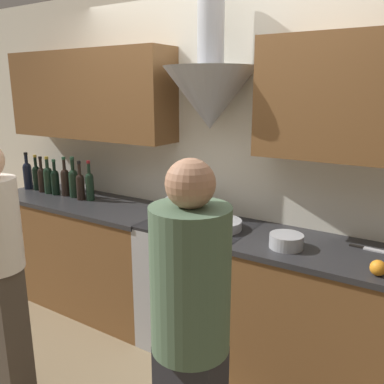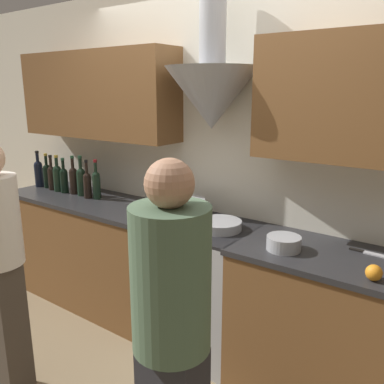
{
  "view_description": "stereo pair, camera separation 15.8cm",
  "coord_description": "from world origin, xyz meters",
  "views": [
    {
      "loc": [
        1.39,
        -1.95,
        1.85
      ],
      "look_at": [
        0.0,
        0.25,
        1.19
      ],
      "focal_mm": 38.0,
      "sensor_mm": 36.0,
      "label": 1
    },
    {
      "loc": [
        1.52,
        -1.86,
        1.85
      ],
      "look_at": [
        0.0,
        0.25,
        1.19
      ],
      "focal_mm": 38.0,
      "sensor_mm": 36.0,
      "label": 2
    }
  ],
  "objects": [
    {
      "name": "wine_bottle_4",
      "position": [
        -1.5,
        0.35,
        1.07
      ],
      "size": [
        0.07,
        0.07,
        0.32
      ],
      "color": "black",
      "rests_on": "counter_left"
    },
    {
      "name": "chefs_knife",
      "position": [
        1.08,
        0.48,
        0.94
      ],
      "size": [
        0.21,
        0.04,
        0.01
      ],
      "rotation": [
        0.0,
        0.0,
        -0.05
      ],
      "color": "silver",
      "rests_on": "counter_right"
    },
    {
      "name": "person_foreground_right",
      "position": [
        0.64,
        -0.78,
        0.9
      ],
      "size": [
        0.31,
        0.31,
        1.62
      ],
      "color": "#28282D",
      "rests_on": "ground_plane"
    },
    {
      "name": "stove_range",
      "position": [
        0.0,
        0.35,
        0.47
      ],
      "size": [
        0.74,
        0.6,
        0.94
      ],
      "color": "#A8AAAF",
      "rests_on": "ground_plane"
    },
    {
      "name": "counter_right",
      "position": [
        1.01,
        0.35,
        0.47
      ],
      "size": [
        1.31,
        0.62,
        0.94
      ],
      "color": "brown",
      "rests_on": "ground_plane"
    },
    {
      "name": "wine_bottle_2",
      "position": [
        -1.68,
        0.35,
        1.07
      ],
      "size": [
        0.07,
        0.07,
        0.32
      ],
      "color": "black",
      "rests_on": "counter_left"
    },
    {
      "name": "counter_left",
      "position": [
        -1.17,
        0.35,
        0.47
      ],
      "size": [
        1.62,
        0.62,
        0.94
      ],
      "color": "brown",
      "rests_on": "ground_plane"
    },
    {
      "name": "wine_bottle_0",
      "position": [
        -1.89,
        0.36,
        1.08
      ],
      "size": [
        0.08,
        0.08,
        0.34
      ],
      "color": "black",
      "rests_on": "counter_left"
    },
    {
      "name": "mixing_bowl",
      "position": [
        0.17,
        0.33,
        0.97
      ],
      "size": [
        0.3,
        0.3,
        0.06
      ],
      "color": "#A8AAAF",
      "rests_on": "stove_range"
    },
    {
      "name": "wine_bottle_5",
      "position": [
        -1.39,
        0.38,
        1.07
      ],
      "size": [
        0.07,
        0.07,
        0.34
      ],
      "color": "black",
      "rests_on": "counter_left"
    },
    {
      "name": "wine_bottle_7",
      "position": [
        -1.18,
        0.35,
        1.07
      ],
      "size": [
        0.07,
        0.07,
        0.33
      ],
      "color": "black",
      "rests_on": "counter_left"
    },
    {
      "name": "ground_plane",
      "position": [
        0.0,
        0.0,
        0.0
      ],
      "size": [
        12.0,
        12.0,
        0.0
      ],
      "primitive_type": "plane",
      "color": "#847051"
    },
    {
      "name": "wine_bottle_1",
      "position": [
        -1.79,
        0.38,
        1.07
      ],
      "size": [
        0.07,
        0.07,
        0.33
      ],
      "color": "black",
      "rests_on": "counter_left"
    },
    {
      "name": "wine_bottle_6",
      "position": [
        -1.29,
        0.38,
        1.08
      ],
      "size": [
        0.08,
        0.08,
        0.35
      ],
      "color": "black",
      "rests_on": "counter_left"
    },
    {
      "name": "wine_bottle_3",
      "position": [
        -1.59,
        0.35,
        1.07
      ],
      "size": [
        0.08,
        0.08,
        0.33
      ],
      "color": "black",
      "rests_on": "counter_left"
    },
    {
      "name": "saucepan",
      "position": [
        0.66,
        0.25,
        0.98
      ],
      "size": [
        0.2,
        0.2,
        0.08
      ],
      "color": "#A8AAAF",
      "rests_on": "counter_right"
    },
    {
      "name": "stock_pot",
      "position": [
        -0.17,
        0.4,
        1.01
      ],
      "size": [
        0.28,
        0.28,
        0.15
      ],
      "color": "#A8AAAF",
      "rests_on": "stove_range"
    },
    {
      "name": "wall_back",
      "position": [
        -0.06,
        0.61,
        1.5
      ],
      "size": [
        8.4,
        0.63,
        2.6
      ],
      "color": "silver",
      "rests_on": "ground_plane"
    },
    {
      "name": "orange_fruit",
      "position": [
        1.18,
        0.14,
        0.98
      ],
      "size": [
        0.08,
        0.08,
        0.08
      ],
      "color": "orange",
      "rests_on": "counter_right"
    },
    {
      "name": "wine_bottle_8",
      "position": [
        -1.1,
        0.38,
        1.07
      ],
      "size": [
        0.07,
        0.07,
        0.34
      ],
      "color": "black",
      "rests_on": "counter_left"
    }
  ]
}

